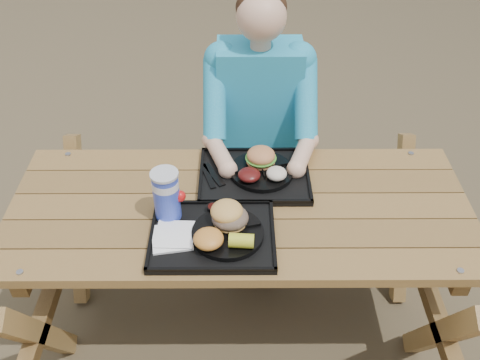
{
  "coord_description": "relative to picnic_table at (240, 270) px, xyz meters",
  "views": [
    {
      "loc": [
        -0.01,
        -1.54,
        2.15
      ],
      "look_at": [
        0.0,
        0.0,
        0.88
      ],
      "focal_mm": 40.0,
      "sensor_mm": 36.0,
      "label": 1
    }
  ],
  "objects": [
    {
      "name": "tray_far",
      "position": [
        0.06,
        0.17,
        0.39
      ],
      "size": [
        0.45,
        0.35,
        0.02
      ],
      "primitive_type": "cube",
      "color": "black",
      "rests_on": "picnic_table"
    },
    {
      "name": "tray_near",
      "position": [
        -0.1,
        -0.17,
        0.39
      ],
      "size": [
        0.45,
        0.35,
        0.02
      ],
      "primitive_type": "cube",
      "color": "black",
      "rests_on": "picnic_table"
    },
    {
      "name": "napkin_stack",
      "position": [
        -0.24,
        -0.2,
        0.4
      ],
      "size": [
        0.16,
        0.16,
        0.02
      ],
      "primitive_type": "cube",
      "rotation": [
        0.0,
        0.0,
        0.17
      ],
      "color": "white",
      "rests_on": "tray_near"
    },
    {
      "name": "cutlery_far",
      "position": [
        -0.11,
        0.17,
        0.4
      ],
      "size": [
        0.1,
        0.16,
        0.01
      ],
      "primitive_type": "cube",
      "rotation": [
        0.0,
        0.0,
        0.49
      ],
      "color": "black",
      "rests_on": "tray_far"
    },
    {
      "name": "plate_near",
      "position": [
        -0.04,
        -0.18,
        0.41
      ],
      "size": [
        0.26,
        0.26,
        0.02
      ],
      "primitive_type": "cylinder",
      "color": "black",
      "rests_on": "tray_near"
    },
    {
      "name": "soda_cup",
      "position": [
        -0.27,
        -0.08,
        0.49
      ],
      "size": [
        0.1,
        0.1,
        0.19
      ],
      "primitive_type": "cylinder",
      "color": "#1831BA",
      "rests_on": "tray_near"
    },
    {
      "name": "condiment_bbq",
      "position": [
        -0.1,
        -0.06,
        0.41
      ],
      "size": [
        0.05,
        0.05,
        0.03
      ],
      "primitive_type": "cylinder",
      "color": "black",
      "rests_on": "tray_near"
    },
    {
      "name": "condiment_mustard",
      "position": [
        -0.05,
        -0.04,
        0.41
      ],
      "size": [
        0.05,
        0.05,
        0.03
      ],
      "primitive_type": "cylinder",
      "color": "#FFF61C",
      "rests_on": "tray_near"
    },
    {
      "name": "baked_beans",
      "position": [
        0.04,
        0.12,
        0.44
      ],
      "size": [
        0.09,
        0.09,
        0.04
      ],
      "primitive_type": "ellipsoid",
      "color": "#4E100F",
      "rests_on": "plate_far"
    },
    {
      "name": "picnic_table",
      "position": [
        0.0,
        0.0,
        0.0
      ],
      "size": [
        1.8,
        1.49,
        0.75
      ],
      "primitive_type": null,
      "color": "#999999",
      "rests_on": "ground"
    },
    {
      "name": "plate_far",
      "position": [
        0.09,
        0.18,
        0.41
      ],
      "size": [
        0.26,
        0.26,
        0.02
      ],
      "primitive_type": "cylinder",
      "color": "black",
      "rests_on": "tray_far"
    },
    {
      "name": "corn_cob",
      "position": [
        0.0,
        -0.25,
        0.44
      ],
      "size": [
        0.09,
        0.09,
        0.05
      ],
      "primitive_type": null,
      "rotation": [
        0.0,
        0.0,
        -0.08
      ],
      "color": "yellow",
      "rests_on": "plate_near"
    },
    {
      "name": "burger",
      "position": [
        0.09,
        0.22,
        0.47
      ],
      "size": [
        0.12,
        0.12,
        0.11
      ],
      "primitive_type": null,
      "color": "#C27744",
      "rests_on": "plate_far"
    },
    {
      "name": "sandwich",
      "position": [
        -0.04,
        -0.14,
        0.48
      ],
      "size": [
        0.12,
        0.12,
        0.13
      ],
      "primitive_type": null,
      "color": "gold",
      "rests_on": "plate_near"
    },
    {
      "name": "diner",
      "position": [
        0.09,
        0.59,
        0.27
      ],
      "size": [
        0.48,
        0.84,
        1.28
      ],
      "primitive_type": null,
      "color": "#1B9CC3",
      "rests_on": "ground"
    },
    {
      "name": "potato_salad",
      "position": [
        0.15,
        0.12,
        0.44
      ],
      "size": [
        0.08,
        0.08,
        0.05
      ],
      "primitive_type": "ellipsoid",
      "color": "beige",
      "rests_on": "plate_far"
    },
    {
      "name": "ground",
      "position": [
        0.0,
        0.0,
        -0.38
      ],
      "size": [
        60.0,
        60.0,
        0.0
      ],
      "primitive_type": "plane",
      "color": "#999999",
      "rests_on": "ground"
    },
    {
      "name": "mac_cheese",
      "position": [
        -0.11,
        -0.24,
        0.44
      ],
      "size": [
        0.11,
        0.11,
        0.05
      ],
      "primitive_type": "ellipsoid",
      "color": "gold",
      "rests_on": "plate_near"
    }
  ]
}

